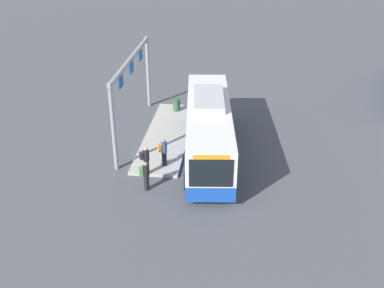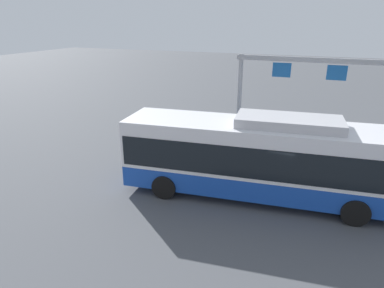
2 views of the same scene
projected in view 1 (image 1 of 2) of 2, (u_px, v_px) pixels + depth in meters
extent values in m
plane|color=#4C4F54|center=(208.00, 154.00, 27.79)|extent=(120.00, 120.00, 0.00)
cube|color=#B2ADA3|center=(167.00, 135.00, 29.83)|extent=(10.00, 2.80, 0.16)
cube|color=#1947AD|center=(208.00, 143.00, 27.43)|extent=(11.35, 3.69, 0.85)
cube|color=silver|center=(209.00, 122.00, 26.79)|extent=(11.35, 3.69, 1.90)
cube|color=black|center=(209.00, 125.00, 26.88)|extent=(11.13, 3.71, 1.20)
cube|color=black|center=(211.00, 173.00, 21.89)|extent=(0.27, 2.12, 1.50)
cube|color=#B7B7BC|center=(209.00, 98.00, 27.00)|extent=(4.07, 2.16, 0.36)
cube|color=orange|center=(211.00, 157.00, 21.56)|extent=(0.31, 1.75, 0.28)
cylinder|color=black|center=(232.00, 181.00, 24.21)|extent=(1.03, 0.41, 1.00)
cylinder|color=black|center=(187.00, 180.00, 24.24)|extent=(1.03, 0.41, 1.00)
cylinder|color=black|center=(225.00, 123.00, 30.53)|extent=(1.03, 0.41, 1.00)
cylinder|color=black|center=(189.00, 123.00, 30.55)|extent=(1.03, 0.41, 1.00)
cylinder|color=black|center=(147.00, 167.00, 25.29)|extent=(0.37, 0.37, 0.85)
cylinder|color=black|center=(146.00, 155.00, 24.95)|extent=(0.45, 0.45, 0.60)
sphere|color=tan|center=(146.00, 149.00, 24.76)|extent=(0.22, 0.22, 0.22)
cube|color=#26262D|center=(141.00, 156.00, 24.87)|extent=(0.33, 0.28, 0.40)
cylinder|color=black|center=(147.00, 183.00, 24.17)|extent=(0.37, 0.37, 0.85)
cylinder|color=black|center=(146.00, 171.00, 23.83)|extent=(0.45, 0.45, 0.60)
sphere|color=#9E755B|center=(146.00, 164.00, 23.64)|extent=(0.22, 0.22, 0.22)
cube|color=#4C8447|center=(141.00, 171.00, 23.74)|extent=(0.33, 0.28, 0.40)
cylinder|color=black|center=(164.00, 159.00, 26.12)|extent=(0.39, 0.39, 0.85)
cylinder|color=#334C8C|center=(164.00, 147.00, 25.78)|extent=(0.47, 0.47, 0.60)
sphere|color=#9E755B|center=(164.00, 141.00, 25.59)|extent=(0.22, 0.22, 0.22)
cube|color=#BF7F1E|center=(160.00, 148.00, 25.67)|extent=(0.33, 0.30, 0.40)
cylinder|color=gray|center=(148.00, 72.00, 33.25)|extent=(0.24, 0.24, 5.20)
cylinder|color=gray|center=(113.00, 128.00, 25.07)|extent=(0.24, 0.24, 5.20)
cube|color=gray|center=(131.00, 59.00, 28.01)|extent=(9.71, 0.20, 0.24)
cube|color=#144C8C|center=(140.00, 55.00, 30.52)|extent=(0.90, 0.08, 0.70)
cube|color=#144C8C|center=(131.00, 67.00, 28.27)|extent=(0.90, 0.08, 0.70)
cube|color=#144C8C|center=(121.00, 82.00, 26.02)|extent=(0.90, 0.08, 0.70)
cylinder|color=#2D5133|center=(177.00, 105.00, 33.02)|extent=(0.52, 0.52, 0.90)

